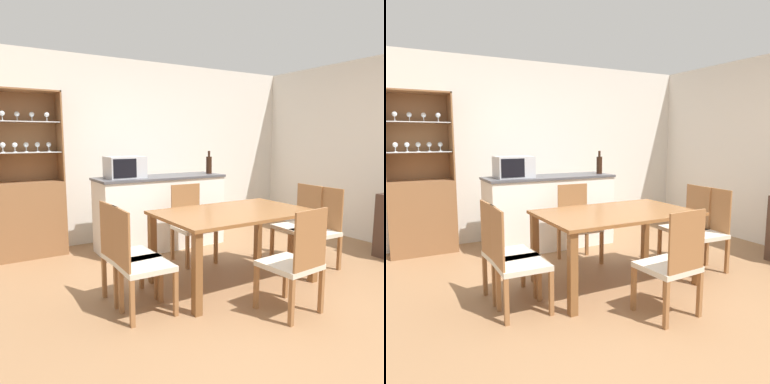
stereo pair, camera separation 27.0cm
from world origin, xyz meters
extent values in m
plane|color=#936B47|center=(0.00, 0.00, 0.00)|extent=(18.00, 18.00, 0.00)
cube|color=silver|center=(0.00, 2.63, 1.27)|extent=(6.80, 0.06, 2.55)
cube|color=white|center=(-0.05, 1.93, 0.47)|extent=(1.69, 0.55, 0.93)
cube|color=#4C4C51|center=(-0.05, 1.93, 0.95)|extent=(1.72, 0.58, 0.03)
cube|color=brown|center=(-1.60, 2.42, 0.46)|extent=(0.79, 0.37, 0.93)
cube|color=brown|center=(-1.60, 2.59, 1.47)|extent=(0.79, 0.02, 1.09)
cube|color=brown|center=(-1.21, 2.42, 1.47)|extent=(0.02, 0.37, 1.09)
cube|color=brown|center=(-1.60, 2.42, 2.01)|extent=(0.79, 0.37, 0.02)
cube|color=white|center=(-1.60, 2.42, 1.29)|extent=(0.75, 0.32, 0.01)
cube|color=white|center=(-1.60, 2.42, 1.65)|extent=(0.75, 0.32, 0.01)
cylinder|color=white|center=(-1.86, 2.37, 1.30)|extent=(0.04, 0.04, 0.01)
cylinder|color=white|center=(-1.86, 2.37, 1.33)|extent=(0.01, 0.01, 0.06)
sphere|color=white|center=(-1.86, 2.37, 1.38)|extent=(0.06, 0.06, 0.06)
cylinder|color=white|center=(-1.84, 2.37, 1.66)|extent=(0.04, 0.04, 0.01)
cylinder|color=white|center=(-1.84, 2.37, 1.69)|extent=(0.01, 0.01, 0.06)
sphere|color=white|center=(-1.84, 2.37, 1.74)|extent=(0.06, 0.06, 0.06)
cylinder|color=white|center=(-1.73, 2.40, 1.30)|extent=(0.04, 0.04, 0.01)
cylinder|color=white|center=(-1.73, 2.40, 1.33)|extent=(0.01, 0.01, 0.06)
sphere|color=white|center=(-1.73, 2.40, 1.38)|extent=(0.06, 0.06, 0.06)
cylinder|color=white|center=(-1.68, 2.42, 1.66)|extent=(0.04, 0.04, 0.01)
cylinder|color=white|center=(-1.68, 2.42, 1.69)|extent=(0.01, 0.01, 0.06)
sphere|color=white|center=(-1.68, 2.42, 1.74)|extent=(0.06, 0.06, 0.06)
cylinder|color=white|center=(-1.60, 2.44, 1.30)|extent=(0.04, 0.04, 0.01)
cylinder|color=white|center=(-1.60, 2.44, 1.33)|extent=(0.01, 0.01, 0.06)
sphere|color=white|center=(-1.60, 2.44, 1.38)|extent=(0.06, 0.06, 0.06)
cylinder|color=white|center=(-1.52, 2.42, 1.66)|extent=(0.04, 0.04, 0.01)
cylinder|color=white|center=(-1.52, 2.42, 1.69)|extent=(0.01, 0.01, 0.06)
sphere|color=white|center=(-1.52, 2.42, 1.74)|extent=(0.06, 0.06, 0.06)
cylinder|color=white|center=(-1.47, 2.45, 1.30)|extent=(0.04, 0.04, 0.01)
cylinder|color=white|center=(-1.47, 2.45, 1.33)|extent=(0.01, 0.01, 0.06)
sphere|color=white|center=(-1.47, 2.45, 1.38)|extent=(0.06, 0.06, 0.06)
cylinder|color=white|center=(-1.35, 2.37, 1.66)|extent=(0.04, 0.04, 0.01)
cylinder|color=white|center=(-1.35, 2.37, 1.69)|extent=(0.01, 0.01, 0.06)
sphere|color=white|center=(-1.35, 2.37, 1.74)|extent=(0.06, 0.06, 0.06)
cylinder|color=white|center=(-1.34, 2.43, 1.30)|extent=(0.04, 0.04, 0.01)
cylinder|color=white|center=(-1.34, 2.43, 1.33)|extent=(0.01, 0.01, 0.06)
sphere|color=white|center=(-1.34, 2.43, 1.38)|extent=(0.06, 0.06, 0.06)
cube|color=brown|center=(0.00, 0.42, 0.72)|extent=(1.52, 0.96, 0.03)
cube|color=brown|center=(-0.70, 0.00, 0.35)|extent=(0.07, 0.07, 0.71)
cube|color=brown|center=(0.70, 0.00, 0.35)|extent=(0.07, 0.07, 0.71)
cube|color=brown|center=(-0.70, 0.84, 0.35)|extent=(0.07, 0.07, 0.71)
cube|color=brown|center=(0.70, 0.84, 0.35)|extent=(0.07, 0.07, 0.71)
cube|color=beige|center=(-1.04, 0.56, 0.41)|extent=(0.44, 0.44, 0.05)
cube|color=#936038|center=(-1.24, 0.55, 0.67)|extent=(0.04, 0.39, 0.48)
cube|color=#936038|center=(-0.86, 0.76, 0.19)|extent=(0.04, 0.04, 0.38)
cube|color=#936038|center=(-0.84, 0.38, 0.19)|extent=(0.04, 0.04, 0.38)
cube|color=#936038|center=(-1.24, 0.74, 0.19)|extent=(0.04, 0.04, 0.38)
cube|color=#936038|center=(-1.22, 0.37, 0.19)|extent=(0.04, 0.04, 0.38)
cube|color=beige|center=(-1.04, 0.28, 0.41)|extent=(0.43, 0.43, 0.05)
cube|color=#936038|center=(-1.24, 0.28, 0.67)|extent=(0.03, 0.39, 0.48)
cube|color=#936038|center=(-0.85, 0.46, 0.19)|extent=(0.04, 0.04, 0.38)
cube|color=#936038|center=(-0.86, 0.08, 0.19)|extent=(0.04, 0.04, 0.38)
cube|color=#936038|center=(-1.23, 0.47, 0.19)|extent=(0.04, 0.04, 0.38)
cube|color=#936038|center=(-1.24, 0.09, 0.19)|extent=(0.04, 0.04, 0.38)
cube|color=beige|center=(1.04, 0.28, 0.41)|extent=(0.44, 0.44, 0.05)
cube|color=#936038|center=(1.24, 0.27, 0.67)|extent=(0.04, 0.39, 0.48)
cube|color=#936038|center=(0.84, 0.10, 0.19)|extent=(0.04, 0.04, 0.38)
cube|color=#936038|center=(0.86, 0.47, 0.19)|extent=(0.04, 0.04, 0.38)
cube|color=#936038|center=(1.22, 0.08, 0.19)|extent=(0.04, 0.04, 0.38)
cube|color=#936038|center=(1.24, 0.46, 0.19)|extent=(0.04, 0.04, 0.38)
cube|color=beige|center=(1.04, 0.56, 0.41)|extent=(0.45, 0.45, 0.05)
cube|color=#936038|center=(1.24, 0.55, 0.67)|extent=(0.04, 0.39, 0.48)
cube|color=#936038|center=(0.84, 0.39, 0.19)|extent=(0.04, 0.04, 0.38)
cube|color=#936038|center=(0.86, 0.76, 0.19)|extent=(0.04, 0.04, 0.38)
cube|color=#936038|center=(1.22, 0.36, 0.19)|extent=(0.04, 0.04, 0.38)
cube|color=#936038|center=(1.24, 0.74, 0.19)|extent=(0.04, 0.04, 0.38)
cube|color=beige|center=(0.00, 1.18, 0.41)|extent=(0.43, 0.43, 0.05)
cube|color=#936038|center=(0.01, 1.38, 0.67)|extent=(0.39, 0.03, 0.48)
cube|color=#936038|center=(0.18, 0.98, 0.19)|extent=(0.04, 0.04, 0.38)
cube|color=#936038|center=(-0.20, 1.00, 0.19)|extent=(0.04, 0.04, 0.38)
cube|color=#936038|center=(0.20, 1.36, 0.19)|extent=(0.04, 0.04, 0.38)
cube|color=#936038|center=(-0.18, 1.37, 0.19)|extent=(0.04, 0.04, 0.38)
cube|color=beige|center=(0.00, -0.34, 0.41)|extent=(0.45, 0.45, 0.05)
cube|color=#936038|center=(0.01, -0.54, 0.67)|extent=(0.39, 0.05, 0.48)
cube|color=#936038|center=(-0.20, -0.16, 0.19)|extent=(0.04, 0.04, 0.38)
cube|color=#936038|center=(0.17, -0.14, 0.19)|extent=(0.04, 0.04, 0.38)
cube|color=#936038|center=(-0.18, -0.54, 0.19)|extent=(0.04, 0.04, 0.38)
cube|color=#936038|center=(0.20, -0.51, 0.19)|extent=(0.04, 0.04, 0.38)
cube|color=#B7BABF|center=(-0.54, 1.95, 1.10)|extent=(0.46, 0.34, 0.27)
cube|color=black|center=(-0.60, 1.78, 1.10)|extent=(0.30, 0.01, 0.23)
cylinder|color=black|center=(0.69, 1.88, 1.08)|extent=(0.08, 0.08, 0.24)
cylinder|color=black|center=(0.69, 1.88, 1.24)|extent=(0.03, 0.03, 0.08)
camera|label=1|loc=(-2.28, -2.47, 1.46)|focal=35.00mm
camera|label=2|loc=(-2.04, -2.61, 1.46)|focal=35.00mm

